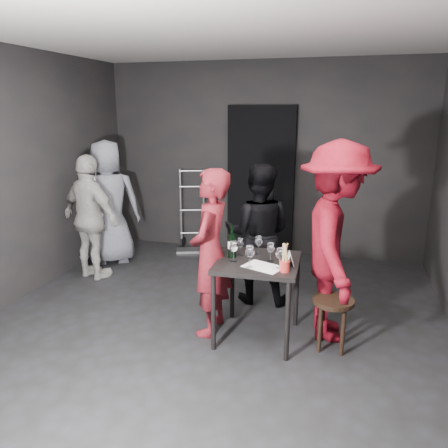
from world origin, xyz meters
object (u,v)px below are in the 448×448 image
(wine_bottle, at_px, (232,245))
(bystander_cream, at_px, (91,216))
(server_red, at_px, (210,250))
(bystander_grey, at_px, (108,196))
(woman_black, at_px, (258,233))
(tasting_table, at_px, (258,271))
(stool, at_px, (333,309))
(man_maroon, at_px, (337,222))
(breadstick_cup, at_px, (285,258))
(hand_truck, at_px, (192,236))

(wine_bottle, bearing_deg, bystander_cream, 156.38)
(server_red, distance_m, bystander_grey, 2.40)
(server_red, relative_size, woman_black, 1.05)
(wine_bottle, bearing_deg, tasting_table, -4.58)
(bystander_grey, bearing_deg, stool, 124.93)
(bystander_grey, relative_size, wine_bottle, 6.03)
(bystander_grey, bearing_deg, bystander_cream, 69.43)
(bystander_cream, xyz_separation_m, wine_bottle, (2.01, -0.88, 0.08))
(server_red, xyz_separation_m, bystander_grey, (-1.89, 1.47, 0.12))
(woman_black, height_order, man_maroon, man_maroon)
(bystander_cream, xyz_separation_m, breadstick_cup, (2.52, -1.11, 0.08))
(hand_truck, height_order, woman_black, woman_black)
(hand_truck, distance_m, server_red, 2.55)
(breadstick_cup, bearing_deg, bystander_cream, 156.31)
(bystander_cream, bearing_deg, wine_bottle, 174.99)
(bystander_grey, height_order, wine_bottle, bystander_grey)
(man_maroon, height_order, wine_bottle, man_maroon)
(stool, relative_size, woman_black, 0.31)
(breadstick_cup, bearing_deg, wine_bottle, 156.04)
(hand_truck, bearing_deg, man_maroon, -62.98)
(server_red, height_order, woman_black, server_red)
(stool, bearing_deg, bystander_cream, 162.55)
(wine_bottle, height_order, breadstick_cup, wine_bottle)
(stool, xyz_separation_m, man_maroon, (-0.02, 0.25, 0.71))
(man_maroon, bearing_deg, hand_truck, 38.98)
(tasting_table, bearing_deg, hand_truck, 122.68)
(server_red, bearing_deg, wine_bottle, 93.73)
(bystander_grey, bearing_deg, woman_black, 134.21)
(hand_truck, xyz_separation_m, breadstick_cup, (1.72, -2.47, 0.65))
(tasting_table, relative_size, man_maroon, 0.34)
(man_maroon, bearing_deg, breadstick_cup, 131.70)
(hand_truck, height_order, stool, hand_truck)
(man_maroon, height_order, bystander_cream, man_maroon)
(hand_truck, height_order, tasting_table, hand_truck)
(woman_black, xyz_separation_m, wine_bottle, (-0.08, -0.78, 0.10))
(tasting_table, relative_size, bystander_cream, 0.48)
(man_maroon, relative_size, breadstick_cup, 8.42)
(tasting_table, xyz_separation_m, server_red, (-0.45, 0.00, 0.15))
(tasting_table, bearing_deg, stool, -1.87)
(server_red, distance_m, bystander_cream, 2.02)
(hand_truck, height_order, man_maroon, man_maroon)
(hand_truck, xyz_separation_m, woman_black, (1.29, -1.46, 0.54))
(hand_truck, bearing_deg, server_red, -84.99)
(hand_truck, bearing_deg, bystander_cream, -139.40)
(stool, xyz_separation_m, bystander_grey, (-3.01, 1.49, 0.55))
(bystander_cream, bearing_deg, stool, -178.84)
(woman_black, xyz_separation_m, man_maroon, (0.82, -0.57, 0.33))
(stool, relative_size, bystander_cream, 0.30)
(woman_black, relative_size, breadstick_cup, 5.90)
(hand_truck, height_order, server_red, server_red)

